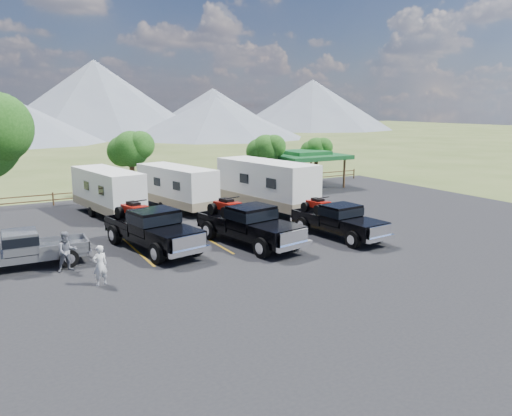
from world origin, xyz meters
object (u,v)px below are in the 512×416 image
rig_center (248,223)px  person_b (67,251)px  pavilion (305,155)px  trailer_center (177,187)px  pickup_silver (24,249)px  trailer_right (266,185)px  rig_right (338,219)px  trailer_left (108,192)px  rig_left (152,228)px  person_a (100,265)px

rig_center → person_b: (-8.96, 0.00, -0.22)m
pavilion → rig_center: 19.86m
trailer_center → rig_center: bearing=-101.1°
pickup_silver → rig_center: bearing=83.7°
pavilion → trailer_center: size_ratio=0.71×
pavilion → trailer_right: trailer_right is taller
rig_right → trailer_left: 15.22m
pavilion → rig_left: (-18.19, -12.90, -1.64)m
trailer_center → person_b: trailer_center is taller
pavilion → rig_center: bearing=-133.1°
rig_center → trailer_left: trailer_left is taller
trailer_center → trailer_right: bearing=-46.1°
trailer_right → person_a: bearing=-154.8°
rig_right → person_a: rig_right is taller
rig_left → pickup_silver: 5.88m
trailer_right → person_b: 15.41m
rig_center → trailer_left: bearing=103.5°
trailer_left → person_a: size_ratio=5.27×
trailer_left → trailer_center: bearing=-16.3°
person_a → rig_left: bearing=-141.3°
rig_right → person_a: size_ratio=3.79×
pavilion → pickup_silver: 27.42m
pavilion → pickup_silver: size_ratio=1.10×
rig_right → pickup_silver: (-15.53, 2.56, -0.11)m
pavilion → rig_left: 22.36m
trailer_center → trailer_right: size_ratio=0.87×
trailer_left → pickup_silver: (-5.79, -9.12, -0.71)m
rig_center → pickup_silver: size_ratio=1.28×
rig_center → person_b: size_ratio=4.04×
trailer_center → pickup_silver: trailer_center is taller
rig_left → trailer_left: trailer_left is taller
rig_center → trailer_center: trailer_center is taller
trailer_center → trailer_right: 6.19m
trailer_right → pickup_silver: (-15.49, -5.14, -0.94)m
rig_right → pickup_silver: rig_right is taller
person_b → rig_center: bearing=-6.5°
pickup_silver → trailer_right: bearing=109.9°
rig_left → person_b: bearing=-171.7°
rig_right → person_b: rig_right is taller
rig_right → person_a: (-13.08, -1.38, -0.15)m
trailer_left → trailer_center: size_ratio=1.01×
person_a → pickup_silver: bearing=-69.1°
pickup_silver → person_a: size_ratio=3.39×
rig_right → pickup_silver: size_ratio=1.12×
rig_center → trailer_center: bearing=80.4°
pavilion → person_b: (-22.48, -14.44, -1.86)m
person_a → person_b: (-0.87, 2.50, 0.06)m
trailer_right → trailer_center: bearing=136.4°
pickup_silver → person_a: pickup_silver is taller
rig_right → trailer_center: (-5.17, 11.15, 0.59)m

